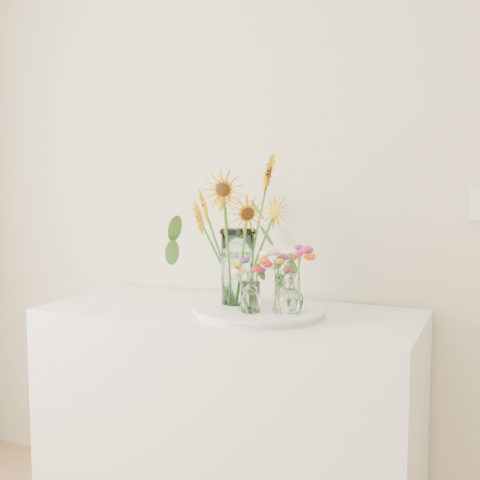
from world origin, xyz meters
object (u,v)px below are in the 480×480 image
Objects in this scene: small_vase_b at (290,292)px; counter at (229,426)px; tray at (259,311)px; small_vase_a at (250,297)px; mason_jar at (238,267)px; small_vase_c at (284,290)px.

counter is at bearing 163.64° from small_vase_b.
counter is at bearing 164.94° from tray.
tray is 3.99× the size of small_vase_a.
small_vase_a is 0.14m from small_vase_b.
small_vase_b is at bearing -16.36° from counter.
mason_jar is at bearing 166.54° from tray.
small_vase_a is 0.99× the size of small_vase_c.
tray reaches higher than counter.
small_vase_b is 1.28× the size of small_vase_c.
counter is 4.94× the size of mason_jar.
mason_jar reaches higher than small_vase_b.
mason_jar reaches higher than small_vase_a.
counter is 12.33× the size of small_vase_a.
tray is 0.12m from small_vase_c.
small_vase_a is 0.77× the size of small_vase_b.
small_vase_a is at bearing -154.89° from small_vase_b.
small_vase_a is (0.14, -0.13, 0.53)m from counter.
tray is 3.09× the size of small_vase_b.
mason_jar reaches higher than tray.
mason_jar is at bearing 164.04° from small_vase_b.
small_vase_c is (0.20, 0.04, 0.53)m from counter.
counter is at bearing -168.27° from small_vase_c.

